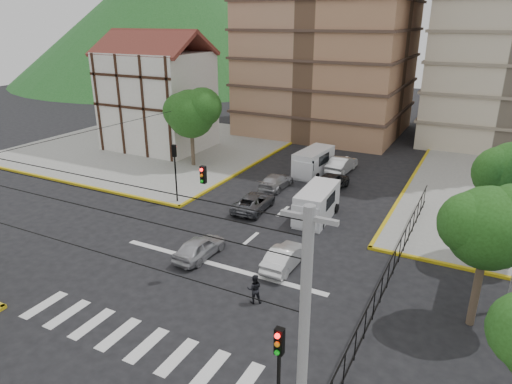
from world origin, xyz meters
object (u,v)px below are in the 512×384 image
Objects in this scene: van_left_lane at (312,163)px; traffic_light_se at (279,368)px; car_silver_front_left at (200,247)px; pedestrian_crosswalk at (254,289)px; traffic_light_nw at (175,164)px; van_right_lane at (316,205)px; car_white_front_right at (285,257)px.

traffic_light_se is at bearing -66.41° from van_left_lane.
van_left_lane is (-8.93, 26.66, -2.03)m from traffic_light_se.
van_left_lane is 17.33m from car_silver_front_left.
van_left_lane is 20.44m from pedestrian_crosswalk.
traffic_light_se is 1.00× the size of traffic_light_nw.
van_right_lane is 1.32× the size of car_silver_front_left.
van_right_lane is at bearing -82.74° from car_white_front_right.
car_silver_front_left is (-0.40, -17.32, -0.44)m from van_left_lane.
pedestrian_crosswalk is at bearing -38.24° from traffic_light_nw.
van_left_lane reaches higher than car_silver_front_left.
car_white_front_right is (4.49, -16.07, -0.45)m from van_left_lane.
van_right_lane is 7.01m from car_white_front_right.
traffic_light_nw is 13.08m from van_left_lane.
traffic_light_se is at bearing 113.50° from car_white_front_right.
van_left_lane reaches higher than car_white_front_right.
traffic_light_nw is at bearing 135.00° from traffic_light_se.
traffic_light_nw is 1.16× the size of car_silver_front_left.
traffic_light_nw reaches higher than van_right_lane.
traffic_light_nw reaches higher than car_white_front_right.
traffic_light_nw is 0.86× the size of van_left_lane.
traffic_light_se reaches higher than car_silver_front_left.
van_right_lane is 9.19m from car_silver_front_left.
van_right_lane is at bearing 106.58° from traffic_light_se.
car_silver_front_left is 5.61m from pedestrian_crosswalk.
pedestrian_crosswalk is (0.86, -10.80, -0.31)m from van_right_lane.
van_right_lane reaches higher than pedestrian_crosswalk.
traffic_light_se is 13.43m from car_silver_front_left.
van_left_lane is (6.67, 11.06, -2.03)m from traffic_light_nw.
traffic_light_nw is 2.88× the size of pedestrian_crosswalk.
traffic_light_se reaches higher than car_white_front_right.
car_white_front_right is at bearing -69.31° from van_left_lane.
traffic_light_nw is 1.14× the size of car_white_front_right.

